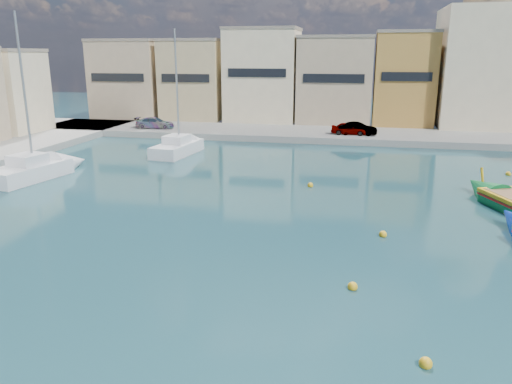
% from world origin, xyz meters
% --- Properties ---
extents(ground, '(160.00, 160.00, 0.00)m').
position_xyz_m(ground, '(0.00, 0.00, 0.00)').
color(ground, '#112C35').
rests_on(ground, ground).
extents(north_quay, '(80.00, 8.00, 0.60)m').
position_xyz_m(north_quay, '(0.00, 32.00, 0.30)').
color(north_quay, gray).
rests_on(north_quay, ground).
extents(north_townhouses, '(83.20, 7.87, 10.19)m').
position_xyz_m(north_townhouses, '(6.68, 39.36, 5.00)').
color(north_townhouses, tan).
rests_on(north_townhouses, ground).
extents(church_block, '(10.00, 10.00, 19.10)m').
position_xyz_m(church_block, '(10.00, 40.00, 8.41)').
color(church_block, beige).
rests_on(church_block, ground).
extents(parked_cars, '(24.31, 2.05, 1.19)m').
position_xyz_m(parked_cars, '(-11.35, 30.50, 1.18)').
color(parked_cars, '#4C1919').
rests_on(parked_cars, north_quay).
extents(yacht_north, '(3.15, 8.24, 10.73)m').
position_xyz_m(yacht_north, '(-17.17, 22.54, 0.42)').
color(yacht_north, white).
rests_on(yacht_north, ground).
extents(yacht_midnorth, '(3.87, 8.37, 11.43)m').
position_xyz_m(yacht_midnorth, '(-23.55, 12.47, 0.45)').
color(yacht_midnorth, white).
rests_on(yacht_midnorth, ground).
extents(mooring_buoys, '(18.21, 24.17, 0.36)m').
position_xyz_m(mooring_buoys, '(1.61, 5.49, 0.08)').
color(mooring_buoys, yellow).
rests_on(mooring_buoys, ground).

